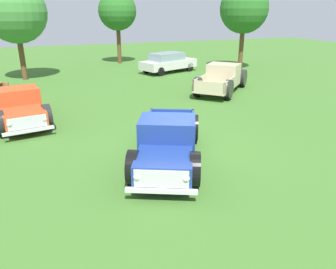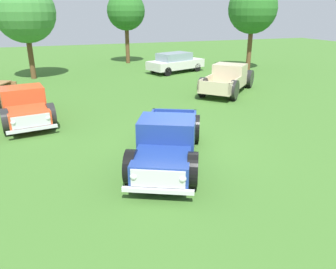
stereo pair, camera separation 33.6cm
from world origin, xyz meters
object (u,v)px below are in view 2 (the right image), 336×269
pickup_truck_behind_left (24,106)px  sedan_distant_a (175,62)px  pickup_truck_foreground (167,144)px  pickup_truck_behind_right (230,78)px  oak_tree_center (253,9)px  oak_tree_east (126,11)px  oak_tree_west (25,12)px

pickup_truck_behind_left → sedan_distant_a: bearing=41.5°
pickup_truck_foreground → pickup_truck_behind_right: size_ratio=1.03×
oak_tree_center → sedan_distant_a: bearing=170.8°
pickup_truck_behind_left → oak_tree_center: (16.58, 8.40, 3.95)m
oak_tree_east → oak_tree_center: 10.96m
pickup_truck_foreground → oak_tree_west: size_ratio=0.81×
sedan_distant_a → oak_tree_west: oak_tree_west is taller
pickup_truck_foreground → oak_tree_east: 22.35m
pickup_truck_behind_right → sedan_distant_a: bearing=95.5°
sedan_distant_a → oak_tree_east: oak_tree_east is taller
pickup_truck_behind_left → oak_tree_east: 17.99m
oak_tree_west → oak_tree_center: oak_tree_center is taller
pickup_truck_foreground → oak_tree_center: size_ratio=0.80×
sedan_distant_a → pickup_truck_behind_left: bearing=-138.5°
pickup_truck_foreground → pickup_truck_behind_right: 10.88m
oak_tree_east → pickup_truck_foreground: bearing=-100.4°
pickup_truck_behind_left → oak_tree_west: 11.09m
pickup_truck_behind_right → sedan_distant_a: 7.20m
pickup_truck_behind_right → oak_tree_west: bearing=143.4°
sedan_distant_a → oak_tree_center: size_ratio=0.74×
oak_tree_east → pickup_truck_behind_left: bearing=-118.0°
pickup_truck_behind_left → oak_tree_east: size_ratio=0.84×
oak_tree_east → oak_tree_west: bearing=-148.0°
sedan_distant_a → pickup_truck_foreground: bearing=-112.1°
pickup_truck_foreground → sedan_distant_a: bearing=67.9°
pickup_truck_behind_left → oak_tree_west: bearing=89.2°
pickup_truck_foreground → oak_tree_center: 19.45m
pickup_truck_behind_left → oak_tree_center: oak_tree_center is taller
oak_tree_east → oak_tree_center: (8.32, -7.13, 0.18)m
pickup_truck_foreground → pickup_truck_behind_right: bearing=50.0°
pickup_truck_behind_left → oak_tree_west: oak_tree_west is taller
pickup_truck_foreground → sedan_distant_a: pickup_truck_foreground is taller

